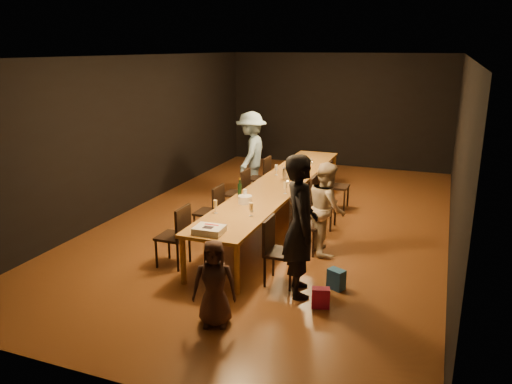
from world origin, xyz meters
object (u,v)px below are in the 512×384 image
(table, at_px, (279,185))
(chair_left_1, at_px, (209,212))
(champagne_bottle, at_px, (240,186))
(chair_right_0, at_px, (282,252))
(chair_right_2, at_px, (324,203))
(ice_bucket, at_px, (287,173))
(birthday_cake, at_px, (209,230))
(chair_right_1, at_px, (306,224))
(chair_left_2, at_px, (236,193))
(woman_tan, at_px, (327,208))
(plate_stack, at_px, (245,199))
(chair_right_3, at_px, (338,186))
(woman_birthday, at_px, (300,226))
(child, at_px, (214,283))
(chair_left_3, at_px, (259,178))
(man_blue, at_px, (251,154))
(chair_left_0, at_px, (173,236))

(table, relative_size, chair_left_1, 6.45)
(champagne_bottle, bearing_deg, chair_right_0, -49.42)
(chair_right_2, relative_size, ice_bucket, 4.57)
(birthday_cake, bearing_deg, champagne_bottle, 97.45)
(chair_right_0, height_order, chair_right_2, same)
(chair_right_1, xyz_separation_m, chair_right_2, (0.00, 1.20, 0.00))
(table, relative_size, chair_right_2, 6.45)
(chair_left_2, xyz_separation_m, woman_tan, (2.00, -1.09, 0.26))
(birthday_cake, height_order, plate_stack, plate_stack)
(table, bearing_deg, chair_right_3, 54.69)
(chair_left_2, bearing_deg, woman_birthday, -142.07)
(child, bearing_deg, chair_left_3, 85.71)
(table, height_order, chair_left_2, chair_left_2)
(man_blue, distance_m, ice_bucket, 1.68)
(table, distance_m, chair_left_0, 2.56)
(ice_bucket, bearing_deg, table, -98.49)
(woman_birthday, height_order, champagne_bottle, woman_birthday)
(chair_left_0, distance_m, chair_left_3, 3.60)
(woman_birthday, xyz_separation_m, ice_bucket, (-1.10, 2.92, -0.09))
(woman_birthday, bearing_deg, chair_right_0, 37.92)
(chair_left_2, xyz_separation_m, man_blue, (-0.30, 1.52, 0.45))
(table, distance_m, chair_right_0, 2.56)
(woman_birthday, distance_m, man_blue, 4.69)
(chair_left_1, xyz_separation_m, champagne_bottle, (0.49, 0.22, 0.44))
(chair_left_3, xyz_separation_m, champagne_bottle, (0.49, -2.18, 0.44))
(man_blue, bearing_deg, chair_left_2, 5.58)
(chair_left_1, distance_m, chair_left_2, 1.20)
(chair_right_3, distance_m, chair_left_2, 2.08)
(chair_right_2, height_order, chair_right_3, same)
(birthday_cake, bearing_deg, woman_tan, 52.01)
(chair_right_0, xyz_separation_m, birthday_cake, (-0.91, -0.37, 0.33))
(chair_left_1, bearing_deg, man_blue, 6.29)
(chair_left_1, xyz_separation_m, child, (1.30, -2.48, 0.06))
(table, bearing_deg, ice_bucket, 81.51)
(chair_left_0, bearing_deg, birthday_cake, -114.84)
(woman_tan, height_order, child, woman_tan)
(ice_bucket, bearing_deg, chair_left_0, -108.15)
(chair_left_2, bearing_deg, chair_left_1, -180.00)
(woman_tan, bearing_deg, chair_left_2, 36.56)
(chair_right_1, distance_m, woman_tan, 0.42)
(chair_left_0, relative_size, woman_birthday, 0.49)
(chair_right_1, bearing_deg, woman_birthday, 12.38)
(chair_left_0, bearing_deg, champagne_bottle, -18.90)
(chair_right_0, xyz_separation_m, ice_bucket, (-0.80, 2.75, 0.39))
(chair_right_1, xyz_separation_m, woman_birthday, (0.30, -1.37, 0.48))
(chair_left_3, xyz_separation_m, birthday_cake, (0.79, -3.97, 0.33))
(table, xyz_separation_m, woman_tan, (1.15, -1.09, 0.03))
(chair_right_1, xyz_separation_m, plate_stack, (-0.96, -0.17, 0.35))
(table, distance_m, champagne_bottle, 1.07)
(chair_right_1, bearing_deg, birthday_cake, -30.02)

